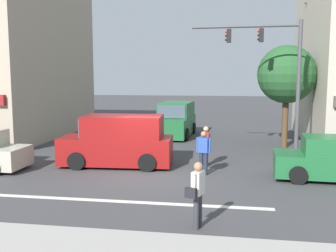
{
  "coord_description": "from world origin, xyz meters",
  "views": [
    {
      "loc": [
        3.22,
        -14.51,
        3.74
      ],
      "look_at": [
        0.56,
        2.0,
        1.6
      ],
      "focal_mm": 42.0,
      "sensor_mm": 36.0,
      "label": 1
    }
  ],
  "objects_px": {
    "utility_pole_near_left": "(6,66)",
    "sedan_parked_curbside": "(333,161)",
    "pedestrian_foreground_with_bag": "(197,191)",
    "street_tree": "(287,75)",
    "van_crossing_center": "(119,142)",
    "pedestrian_mid_crossing": "(206,144)",
    "traffic_light_mast": "(277,66)",
    "pedestrian_far_side": "(204,150)",
    "van_waiting_far": "(176,120)",
    "utility_pole_far_right": "(314,66)"
  },
  "relations": [
    {
      "from": "utility_pole_near_left",
      "to": "van_crossing_center",
      "type": "xyz_separation_m",
      "value": [
        6.74,
        -3.01,
        -3.22
      ]
    },
    {
      "from": "traffic_light_mast",
      "to": "pedestrian_foreground_with_bag",
      "type": "relative_size",
      "value": 3.71
    },
    {
      "from": "utility_pole_near_left",
      "to": "van_crossing_center",
      "type": "relative_size",
      "value": 1.73
    },
    {
      "from": "sedan_parked_curbside",
      "to": "pedestrian_mid_crossing",
      "type": "height_order",
      "value": "pedestrian_mid_crossing"
    },
    {
      "from": "street_tree",
      "to": "utility_pole_near_left",
      "type": "bearing_deg",
      "value": -169.93
    },
    {
      "from": "utility_pole_near_left",
      "to": "sedan_parked_curbside",
      "type": "xyz_separation_m",
      "value": [
        14.98,
        -4.0,
        -3.51
      ]
    },
    {
      "from": "utility_pole_far_right",
      "to": "van_crossing_center",
      "type": "relative_size",
      "value": 1.77
    },
    {
      "from": "street_tree",
      "to": "utility_pole_far_right",
      "type": "distance_m",
      "value": 3.94
    },
    {
      "from": "utility_pole_far_right",
      "to": "traffic_light_mast",
      "type": "relative_size",
      "value": 1.34
    },
    {
      "from": "street_tree",
      "to": "van_crossing_center",
      "type": "xyz_separation_m",
      "value": [
        -7.4,
        -5.52,
        -2.79
      ]
    },
    {
      "from": "traffic_light_mast",
      "to": "pedestrian_foreground_with_bag",
      "type": "xyz_separation_m",
      "value": [
        -2.76,
        -9.11,
        -3.22
      ]
    },
    {
      "from": "van_crossing_center",
      "to": "pedestrian_foreground_with_bag",
      "type": "height_order",
      "value": "van_crossing_center"
    },
    {
      "from": "utility_pole_near_left",
      "to": "utility_pole_far_right",
      "type": "relative_size",
      "value": 0.98
    },
    {
      "from": "utility_pole_near_left",
      "to": "pedestrian_far_side",
      "type": "relative_size",
      "value": 4.88
    },
    {
      "from": "traffic_light_mast",
      "to": "van_waiting_far",
      "type": "relative_size",
      "value": 1.32
    },
    {
      "from": "street_tree",
      "to": "pedestrian_foreground_with_bag",
      "type": "bearing_deg",
      "value": -106.82
    },
    {
      "from": "sedan_parked_curbside",
      "to": "van_waiting_far",
      "type": "distance_m",
      "value": 11.74
    },
    {
      "from": "pedestrian_foreground_with_bag",
      "to": "pedestrian_far_side",
      "type": "height_order",
      "value": "same"
    },
    {
      "from": "sedan_parked_curbside",
      "to": "pedestrian_far_side",
      "type": "distance_m",
      "value": 4.65
    },
    {
      "from": "traffic_light_mast",
      "to": "sedan_parked_curbside",
      "type": "relative_size",
      "value": 1.48
    },
    {
      "from": "van_waiting_far",
      "to": "traffic_light_mast",
      "type": "bearing_deg",
      "value": -46.33
    },
    {
      "from": "van_crossing_center",
      "to": "pedestrian_mid_crossing",
      "type": "distance_m",
      "value": 3.63
    },
    {
      "from": "street_tree",
      "to": "pedestrian_far_side",
      "type": "bearing_deg",
      "value": -120.4
    },
    {
      "from": "utility_pole_far_right",
      "to": "pedestrian_far_side",
      "type": "height_order",
      "value": "utility_pole_far_right"
    },
    {
      "from": "van_crossing_center",
      "to": "sedan_parked_curbside",
      "type": "xyz_separation_m",
      "value": [
        8.25,
        -1.0,
        -0.29
      ]
    },
    {
      "from": "utility_pole_near_left",
      "to": "pedestrian_far_side",
      "type": "height_order",
      "value": "utility_pole_near_left"
    },
    {
      "from": "street_tree",
      "to": "van_crossing_center",
      "type": "relative_size",
      "value": 1.13
    },
    {
      "from": "street_tree",
      "to": "sedan_parked_curbside",
      "type": "xyz_separation_m",
      "value": [
        0.84,
        -6.52,
        -3.08
      ]
    },
    {
      "from": "utility_pole_far_right",
      "to": "sedan_parked_curbside",
      "type": "height_order",
      "value": "utility_pole_far_right"
    },
    {
      "from": "utility_pole_near_left",
      "to": "street_tree",
      "type": "bearing_deg",
      "value": 10.07
    },
    {
      "from": "pedestrian_foreground_with_bag",
      "to": "pedestrian_mid_crossing",
      "type": "xyz_separation_m",
      "value": [
        -0.23,
        6.82,
        -0.0
      ]
    },
    {
      "from": "sedan_parked_curbside",
      "to": "van_crossing_center",
      "type": "bearing_deg",
      "value": 173.11
    },
    {
      "from": "traffic_light_mast",
      "to": "sedan_parked_curbside",
      "type": "xyz_separation_m",
      "value": [
        1.66,
        -3.8,
        -3.46
      ]
    },
    {
      "from": "sedan_parked_curbside",
      "to": "pedestrian_far_side",
      "type": "xyz_separation_m",
      "value": [
        -4.64,
        0.04,
        0.24
      ]
    },
    {
      "from": "sedan_parked_curbside",
      "to": "van_waiting_far",
      "type": "height_order",
      "value": "van_waiting_far"
    },
    {
      "from": "street_tree",
      "to": "utility_pole_near_left",
      "type": "relative_size",
      "value": 0.65
    },
    {
      "from": "pedestrian_mid_crossing",
      "to": "pedestrian_far_side",
      "type": "distance_m",
      "value": 1.47
    },
    {
      "from": "utility_pole_far_right",
      "to": "sedan_parked_curbside",
      "type": "relative_size",
      "value": 1.99
    },
    {
      "from": "utility_pole_near_left",
      "to": "pedestrian_foreground_with_bag",
      "type": "relative_size",
      "value": 4.88
    },
    {
      "from": "street_tree",
      "to": "van_waiting_far",
      "type": "bearing_deg",
      "value": 154.93
    },
    {
      "from": "utility_pole_far_right",
      "to": "pedestrian_foreground_with_bag",
      "type": "bearing_deg",
      "value": -110.18
    },
    {
      "from": "pedestrian_mid_crossing",
      "to": "traffic_light_mast",
      "type": "bearing_deg",
      "value": 37.44
    },
    {
      "from": "traffic_light_mast",
      "to": "van_crossing_center",
      "type": "relative_size",
      "value": 1.32
    },
    {
      "from": "utility_pole_near_left",
      "to": "sedan_parked_curbside",
      "type": "relative_size",
      "value": 1.94
    },
    {
      "from": "street_tree",
      "to": "traffic_light_mast",
      "type": "xyz_separation_m",
      "value": [
        -0.82,
        -2.72,
        0.38
      ]
    },
    {
      "from": "street_tree",
      "to": "pedestrian_far_side",
      "type": "distance_m",
      "value": 8.03
    },
    {
      "from": "utility_pole_near_left",
      "to": "pedestrian_foreground_with_bag",
      "type": "bearing_deg",
      "value": -41.41
    },
    {
      "from": "van_waiting_far",
      "to": "sedan_parked_curbside",
      "type": "bearing_deg",
      "value": -53.27
    },
    {
      "from": "utility_pole_far_right",
      "to": "pedestrian_far_side",
      "type": "xyz_separation_m",
      "value": [
        -5.81,
        -9.83,
        -3.37
      ]
    },
    {
      "from": "pedestrian_foreground_with_bag",
      "to": "van_waiting_far",
      "type": "bearing_deg",
      "value": 100.01
    }
  ]
}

